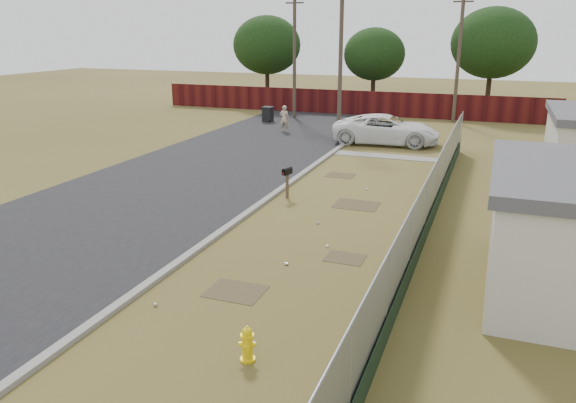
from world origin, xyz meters
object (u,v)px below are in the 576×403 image
at_px(pedestrian, 284,119).
at_px(pickup_truck, 386,129).
at_px(fire_hydrant, 247,345).
at_px(trash_bin, 268,114).
at_px(mailbox, 287,174).

bearing_deg(pedestrian, pickup_truck, 163.43).
distance_m(fire_hydrant, trash_bin, 29.35).
height_order(mailbox, pedestrian, pedestrian).
distance_m(pickup_truck, pedestrian, 6.92).
relative_size(mailbox, trash_bin, 1.14).
bearing_deg(pedestrian, fire_hydrant, 106.24).
height_order(mailbox, pickup_truck, pickup_truck).
height_order(fire_hydrant, pickup_truck, pickup_truck).
relative_size(fire_hydrant, mailbox, 0.63).
distance_m(mailbox, pickup_truck, 11.87).
xyz_separation_m(mailbox, trash_bin, (-7.67, 16.64, -0.40)).
bearing_deg(pickup_truck, fire_hydrant, 179.47).
bearing_deg(trash_bin, fire_hydrant, -68.34).
bearing_deg(fire_hydrant, mailbox, 106.54).
bearing_deg(trash_bin, mailbox, -65.25).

